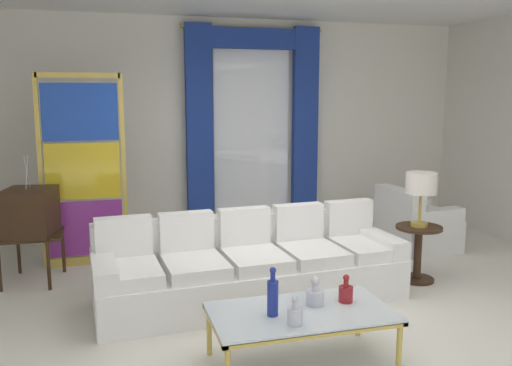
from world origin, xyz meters
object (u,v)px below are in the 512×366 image
(vintage_tv, at_px, (30,214))
(peacock_figurine, at_px, (127,251))
(bottle_amber_squat, at_px, (273,296))
(bottle_ruby_flask, at_px, (346,292))
(couch_white_long, at_px, (250,268))
(bottle_crystal_tall, at_px, (295,315))
(stained_glass_divider, at_px, (83,175))
(coffee_table, at_px, (301,315))
(bottle_blue_decanter, at_px, (315,296))
(armchair_white, at_px, (414,227))
(round_side_table, at_px, (418,248))
(table_lamp_brass, at_px, (421,186))

(vintage_tv, xyz_separation_m, peacock_figurine, (0.97, 0.13, -0.51))
(bottle_amber_squat, distance_m, vintage_tv, 3.09)
(vintage_tv, bearing_deg, bottle_amber_squat, -52.27)
(bottle_amber_squat, distance_m, bottle_ruby_flask, 0.62)
(couch_white_long, distance_m, peacock_figurine, 1.64)
(bottle_crystal_tall, distance_m, vintage_tv, 3.30)
(bottle_crystal_tall, bearing_deg, stained_glass_divider, 115.33)
(bottle_crystal_tall, xyz_separation_m, vintage_tv, (-1.99, 2.63, 0.25))
(bottle_crystal_tall, bearing_deg, couch_white_long, 86.35)
(bottle_crystal_tall, distance_m, stained_glass_divider, 3.44)
(coffee_table, bearing_deg, bottle_blue_decanter, 30.07)
(armchair_white, relative_size, round_side_table, 1.49)
(round_side_table, bearing_deg, armchair_white, 59.51)
(bottle_blue_decanter, relative_size, stained_glass_divider, 0.10)
(bottle_ruby_flask, bearing_deg, bottle_blue_decanter, 178.43)
(bottle_blue_decanter, bearing_deg, stained_glass_divider, 121.68)
(couch_white_long, bearing_deg, coffee_table, -88.89)
(vintage_tv, bearing_deg, round_side_table, -15.38)
(coffee_table, height_order, bottle_amber_squat, bottle_amber_squat)
(couch_white_long, relative_size, bottle_ruby_flask, 13.85)
(bottle_blue_decanter, distance_m, bottle_crystal_tall, 0.39)
(coffee_table, relative_size, bottle_ruby_flask, 6.16)
(bottle_ruby_flask, height_order, table_lamp_brass, table_lamp_brass)
(bottle_amber_squat, bearing_deg, stained_glass_divider, 115.16)
(couch_white_long, relative_size, coffee_table, 2.25)
(bottle_amber_squat, xyz_separation_m, peacock_figurine, (-0.92, 2.57, -0.34))
(peacock_figurine, bearing_deg, table_lamp_brass, -22.26)
(bottle_ruby_flask, bearing_deg, bottle_amber_squat, -171.22)
(bottle_ruby_flask, bearing_deg, couch_white_long, 107.88)
(couch_white_long, height_order, stained_glass_divider, stained_glass_divider)
(bottle_blue_decanter, height_order, round_side_table, bottle_blue_decanter)
(couch_white_long, relative_size, round_side_table, 4.99)
(bottle_blue_decanter, bearing_deg, coffee_table, -149.93)
(bottle_crystal_tall, distance_m, round_side_table, 2.48)
(bottle_ruby_flask, bearing_deg, peacock_figurine, 121.63)
(coffee_table, bearing_deg, bottle_ruby_flask, 10.83)
(coffee_table, height_order, armchair_white, armchair_white)
(bottle_blue_decanter, height_order, bottle_amber_squat, bottle_amber_squat)
(bottle_crystal_tall, height_order, bottle_amber_squat, bottle_amber_squat)
(bottle_blue_decanter, bearing_deg, round_side_table, 36.90)
(round_side_table, bearing_deg, bottle_ruby_flask, -138.51)
(armchair_white, distance_m, stained_glass_divider, 4.12)
(bottle_blue_decanter, distance_m, round_side_table, 2.10)
(bottle_crystal_tall, distance_m, armchair_white, 3.66)
(vintage_tv, bearing_deg, table_lamp_brass, -15.38)
(bottle_crystal_tall, height_order, stained_glass_divider, stained_glass_divider)
(couch_white_long, height_order, armchair_white, couch_white_long)
(coffee_table, bearing_deg, bottle_amber_squat, -174.79)
(round_side_table, xyz_separation_m, table_lamp_brass, (0.00, 0.00, 0.67))
(coffee_table, relative_size, bottle_blue_decanter, 6.09)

